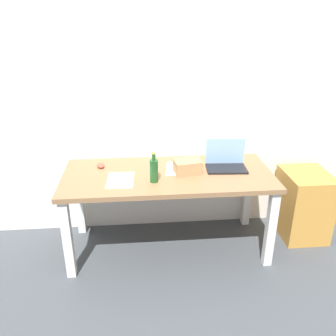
{
  "coord_description": "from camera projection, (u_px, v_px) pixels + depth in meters",
  "views": [
    {
      "loc": [
        -0.24,
        -2.64,
        1.95
      ],
      "look_at": [
        0.0,
        0.0,
        0.79
      ],
      "focal_mm": 37.18,
      "sensor_mm": 36.0,
      "label": 1
    }
  ],
  "objects": [
    {
      "name": "desk",
      "position": [
        168.0,
        184.0,
        2.95
      ],
      "size": [
        1.75,
        0.76,
        0.74
      ],
      "color": "olive",
      "rests_on": "ground"
    },
    {
      "name": "back_wall",
      "position": [
        164.0,
        96.0,
        3.09
      ],
      "size": [
        5.2,
        0.08,
        2.6
      ],
      "primitive_type": "cube",
      "color": "silver",
      "rests_on": "ground"
    },
    {
      "name": "ground_plane",
      "position": [
        168.0,
        246.0,
        3.21
      ],
      "size": [
        8.0,
        8.0,
        0.0
      ],
      "primitive_type": "plane",
      "color": "#42474C"
    },
    {
      "name": "paper_sheet_front_left",
      "position": [
        120.0,
        180.0,
        2.8
      ],
      "size": [
        0.22,
        0.31,
        0.0
      ],
      "primitive_type": "cube",
      "rotation": [
        0.0,
        0.0,
        -0.05
      ],
      "color": "white",
      "rests_on": "desk"
    },
    {
      "name": "computer_mouse",
      "position": [
        101.0,
        165.0,
        3.03
      ],
      "size": [
        0.09,
        0.11,
        0.03
      ],
      "primitive_type": "ellipsoid",
      "rotation": [
        0.0,
        0.0,
        0.3
      ],
      "color": "#D84C38",
      "rests_on": "desk"
    },
    {
      "name": "paper_sheet_near_back",
      "position": [
        178.0,
        168.0,
        3.01
      ],
      "size": [
        0.25,
        0.32,
        0.0
      ],
      "primitive_type": "cube",
      "rotation": [
        0.0,
        0.0,
        -0.14
      ],
      "color": "white",
      "rests_on": "desk"
    },
    {
      "name": "cardboard_box",
      "position": [
        187.0,
        167.0,
        2.91
      ],
      "size": [
        0.24,
        0.18,
        0.11
      ],
      "primitive_type": "cube",
      "rotation": [
        0.0,
        0.0,
        0.16
      ],
      "color": "tan",
      "rests_on": "desk"
    },
    {
      "name": "laptop_right",
      "position": [
        226.0,
        162.0,
        3.0
      ],
      "size": [
        0.35,
        0.23,
        0.25
      ],
      "color": "black",
      "rests_on": "desk"
    },
    {
      "name": "filing_cabinet",
      "position": [
        303.0,
        204.0,
        3.28
      ],
      "size": [
        0.4,
        0.48,
        0.64
      ],
      "primitive_type": "cube",
      "color": "#C68938",
      "rests_on": "ground"
    },
    {
      "name": "beer_bottle",
      "position": [
        154.0,
        170.0,
        2.73
      ],
      "size": [
        0.07,
        0.07,
        0.25
      ],
      "color": "#1E5123",
      "rests_on": "desk"
    }
  ]
}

